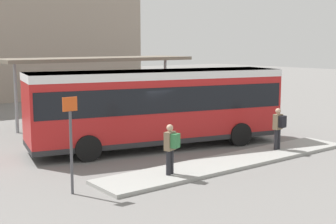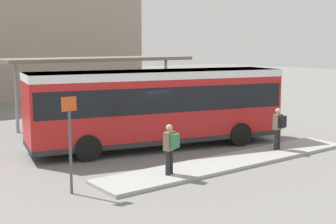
{
  "view_description": "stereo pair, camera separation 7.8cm",
  "coord_description": "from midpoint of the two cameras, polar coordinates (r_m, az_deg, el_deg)",
  "views": [
    {
      "loc": [
        -11.28,
        -15.39,
        4.26
      ],
      "look_at": [
        0.53,
        0.0,
        1.44
      ],
      "focal_mm": 50.0,
      "sensor_mm": 36.0,
      "label": 1
    },
    {
      "loc": [
        -11.22,
        -15.44,
        4.26
      ],
      "look_at": [
        0.53,
        0.0,
        1.44
      ],
      "focal_mm": 50.0,
      "sensor_mm": 36.0,
      "label": 2
    }
  ],
  "objects": [
    {
      "name": "curb_island",
      "position": [
        17.19,
        8.15,
        -5.94
      ],
      "size": [
        11.0,
        1.8,
        0.12
      ],
      "color": "#9E9E99",
      "rests_on": "ground_plane"
    },
    {
      "name": "pedestrian_waiting",
      "position": [
        14.86,
        0.44,
        -4.17
      ],
      "size": [
        0.47,
        0.5,
        1.63
      ],
      "rotation": [
        0.0,
        0.0,
        1.92
      ],
      "color": "#232328",
      "rests_on": "curb_island"
    },
    {
      "name": "city_bus",
      "position": [
        19.23,
        -1.11,
        1.12
      ],
      "size": [
        10.82,
        4.86,
        3.19
      ],
      "rotation": [
        0.0,
        0.0,
        -0.24
      ],
      "color": "red",
      "rests_on": "ground_plane"
    },
    {
      "name": "platform_sign",
      "position": [
        13.5,
        -11.68,
        -3.43
      ],
      "size": [
        0.44,
        0.08,
        2.8
      ],
      "color": "#4C4C51",
      "rests_on": "ground_plane"
    },
    {
      "name": "bicycle_blue",
      "position": [
        28.23,
        10.76,
        0.19
      ],
      "size": [
        0.48,
        1.64,
        0.71
      ],
      "rotation": [
        0.0,
        0.0,
        -1.49
      ],
      "color": "black",
      "rests_on": "ground_plane"
    },
    {
      "name": "station_shelter",
      "position": [
        25.29,
        -8.39,
        6.27
      ],
      "size": [
        10.57,
        2.96,
        3.55
      ],
      "color": "#706656",
      "rests_on": "ground_plane"
    },
    {
      "name": "ground_plane",
      "position": [
        19.55,
        -1.12,
        -4.3
      ],
      "size": [
        120.0,
        120.0,
        0.0
      ],
      "primitive_type": "plane",
      "color": "slate"
    },
    {
      "name": "bicycle_red",
      "position": [
        27.99,
        12.16,
        0.09
      ],
      "size": [
        0.48,
        1.65,
        0.72
      ],
      "rotation": [
        0.0,
        0.0,
        1.45
      ],
      "color": "black",
      "rests_on": "ground_plane"
    },
    {
      "name": "pedestrian_companion",
      "position": [
        18.91,
        13.45,
        -1.67
      ],
      "size": [
        0.43,
        0.46,
        1.65
      ],
      "rotation": [
        0.0,
        0.0,
        1.7
      ],
      "color": "#232328",
      "rests_on": "curb_island"
    },
    {
      "name": "potted_planter_near_shelter",
      "position": [
        21.75,
        -13.36,
        -1.6
      ],
      "size": [
        0.79,
        0.79,
        1.18
      ],
      "color": "slate",
      "rests_on": "ground_plane"
    }
  ]
}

